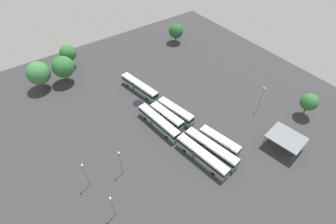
{
  "coord_description": "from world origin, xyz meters",
  "views": [
    {
      "loc": [
        42.8,
        -30.54,
        55.54
      ],
      "look_at": [
        -1.82,
        1.59,
        1.56
      ],
      "focal_mm": 27.46,
      "sensor_mm": 36.0,
      "label": 1
    }
  ],
  "objects_px": {
    "bus_row0_slot2": "(139,87)",
    "bus_row2_slot2": "(219,142)",
    "maintenance_shelter": "(287,138)",
    "tree_south_edge": "(38,73)",
    "bus_row1_slot2": "(175,112)",
    "lamp_post_by_building": "(261,98)",
    "lamp_post_mid_lot": "(121,162)",
    "bus_row2_slot1": "(211,148)",
    "tree_west_edge": "(176,31)",
    "bus_row1_slot0": "(159,122)",
    "bus_row2_slot0": "(202,156)",
    "tree_northeast": "(63,67)",
    "lamp_post_near_entrance": "(113,206)",
    "tree_east_edge": "(68,53)",
    "lamp_post_far_corner": "(86,174)",
    "tree_northwest": "(309,102)",
    "bus_row1_slot1": "(167,116)"
  },
  "relations": [
    {
      "from": "lamp_post_far_corner",
      "to": "tree_south_edge",
      "type": "distance_m",
      "value": 43.62
    },
    {
      "from": "bus_row0_slot2",
      "to": "bus_row2_slot0",
      "type": "distance_m",
      "value": 33.1
    },
    {
      "from": "bus_row2_slot1",
      "to": "maintenance_shelter",
      "type": "xyz_separation_m",
      "value": [
        9.99,
        17.14,
        2.03
      ]
    },
    {
      "from": "lamp_post_near_entrance",
      "to": "lamp_post_mid_lot",
      "type": "relative_size",
      "value": 0.91
    },
    {
      "from": "bus_row2_slot2",
      "to": "lamp_post_near_entrance",
      "type": "xyz_separation_m",
      "value": [
        0.63,
        -31.59,
        2.32
      ]
    },
    {
      "from": "bus_row0_slot2",
      "to": "bus_row2_slot1",
      "type": "relative_size",
      "value": 1.0
    },
    {
      "from": "bus_row2_slot0",
      "to": "tree_west_edge",
      "type": "height_order",
      "value": "tree_west_edge"
    },
    {
      "from": "bus_row0_slot2",
      "to": "lamp_post_near_entrance",
      "type": "xyz_separation_m",
      "value": [
        32.93,
        -26.23,
        2.32
      ]
    },
    {
      "from": "bus_row1_slot0",
      "to": "lamp_post_mid_lot",
      "type": "distance_m",
      "value": 17.85
    },
    {
      "from": "tree_northeast",
      "to": "tree_northwest",
      "type": "height_order",
      "value": "tree_northeast"
    },
    {
      "from": "bus_row0_slot2",
      "to": "lamp_post_by_building",
      "type": "xyz_separation_m",
      "value": [
        28.91,
        25.2,
        2.86
      ]
    },
    {
      "from": "bus_row0_slot2",
      "to": "lamp_post_far_corner",
      "type": "relative_size",
      "value": 1.85
    },
    {
      "from": "lamp_post_near_entrance",
      "to": "tree_south_edge",
      "type": "height_order",
      "value": "tree_south_edge"
    },
    {
      "from": "bus_row0_slot2",
      "to": "bus_row2_slot2",
      "type": "height_order",
      "value": "same"
    },
    {
      "from": "bus_row0_slot2",
      "to": "tree_west_edge",
      "type": "relative_size",
      "value": 1.98
    },
    {
      "from": "bus_row0_slot2",
      "to": "lamp_post_near_entrance",
      "type": "relative_size",
      "value": 2.09
    },
    {
      "from": "bus_row0_slot2",
      "to": "bus_row2_slot2",
      "type": "bearing_deg",
      "value": 9.42
    },
    {
      "from": "bus_row2_slot1",
      "to": "bus_row2_slot2",
      "type": "xyz_separation_m",
      "value": [
        -0.32,
        3.37,
        -0.0
      ]
    },
    {
      "from": "bus_row0_slot2",
      "to": "bus_row2_slot0",
      "type": "xyz_separation_m",
      "value": [
        33.06,
        -1.59,
        0.0
      ]
    },
    {
      "from": "bus_row2_slot2",
      "to": "lamp_post_by_building",
      "type": "distance_m",
      "value": 20.33
    },
    {
      "from": "lamp_post_far_corner",
      "to": "tree_northeast",
      "type": "distance_m",
      "value": 43.46
    },
    {
      "from": "maintenance_shelter",
      "to": "tree_northwest",
      "type": "distance_m",
      "value": 15.97
    },
    {
      "from": "bus_row2_slot1",
      "to": "lamp_post_mid_lot",
      "type": "xyz_separation_m",
      "value": [
        -8.08,
        -21.74,
        2.7
      ]
    },
    {
      "from": "bus_row1_slot0",
      "to": "bus_row1_slot2",
      "type": "xyz_separation_m",
      "value": [
        -0.65,
        6.56,
        -0.0
      ]
    },
    {
      "from": "lamp_post_near_entrance",
      "to": "bus_row1_slot2",
      "type": "bearing_deg",
      "value": 119.96
    },
    {
      "from": "tree_east_edge",
      "to": "tree_south_edge",
      "type": "height_order",
      "value": "tree_south_edge"
    },
    {
      "from": "lamp_post_by_building",
      "to": "tree_east_edge",
      "type": "height_order",
      "value": "tree_east_edge"
    },
    {
      "from": "maintenance_shelter",
      "to": "bus_row0_slot2",
      "type": "bearing_deg",
      "value": -155.84
    },
    {
      "from": "bus_row0_slot2",
      "to": "bus_row1_slot2",
      "type": "distance_m",
      "value": 16.48
    },
    {
      "from": "tree_south_edge",
      "to": "bus_row2_slot1",
      "type": "bearing_deg",
      "value": 27.26
    },
    {
      "from": "tree_west_edge",
      "to": "tree_south_edge",
      "type": "relative_size",
      "value": 0.8
    },
    {
      "from": "bus_row2_slot0",
      "to": "tree_northeast",
      "type": "xyz_separation_m",
      "value": [
        -52.32,
        -16.04,
        4.35
      ]
    },
    {
      "from": "bus_row1_slot0",
      "to": "lamp_post_by_building",
      "type": "height_order",
      "value": "lamp_post_by_building"
    },
    {
      "from": "bus_row1_slot1",
      "to": "bus_row2_slot2",
      "type": "distance_m",
      "value": 16.98
    },
    {
      "from": "bus_row1_slot0",
      "to": "bus_row2_slot0",
      "type": "height_order",
      "value": "same"
    },
    {
      "from": "bus_row2_slot2",
      "to": "lamp_post_mid_lot",
      "type": "bearing_deg",
      "value": -107.16
    },
    {
      "from": "bus_row2_slot1",
      "to": "lamp_post_near_entrance",
      "type": "xyz_separation_m",
      "value": [
        0.3,
        -28.21,
        2.32
      ]
    },
    {
      "from": "maintenance_shelter",
      "to": "tree_south_edge",
      "type": "xyz_separation_m",
      "value": [
        -63.18,
        -44.54,
        2.29
      ]
    },
    {
      "from": "lamp_post_mid_lot",
      "to": "tree_west_edge",
      "type": "height_order",
      "value": "lamp_post_mid_lot"
    },
    {
      "from": "bus_row1_slot2",
      "to": "tree_east_edge",
      "type": "bearing_deg",
      "value": -160.27
    },
    {
      "from": "bus_row1_slot1",
      "to": "tree_east_edge",
      "type": "distance_m",
      "value": 46.02
    },
    {
      "from": "tree_east_edge",
      "to": "lamp_post_mid_lot",
      "type": "bearing_deg",
      "value": -7.29
    },
    {
      "from": "bus_row0_slot2",
      "to": "lamp_post_by_building",
      "type": "bearing_deg",
      "value": 41.07
    },
    {
      "from": "bus_row1_slot2",
      "to": "bus_row2_slot2",
      "type": "height_order",
      "value": "same"
    },
    {
      "from": "bus_row2_slot2",
      "to": "tree_northwest",
      "type": "xyz_separation_m",
      "value": [
        6.33,
        29.16,
        3.46
      ]
    },
    {
      "from": "bus_row1_slot2",
      "to": "lamp_post_by_building",
      "type": "height_order",
      "value": "lamp_post_by_building"
    },
    {
      "from": "bus_row2_slot0",
      "to": "lamp_post_near_entrance",
      "type": "distance_m",
      "value": 24.75
    },
    {
      "from": "lamp_post_mid_lot",
      "to": "lamp_post_near_entrance",
      "type": "bearing_deg",
      "value": -37.71
    },
    {
      "from": "bus_row1_slot2",
      "to": "lamp_post_near_entrance",
      "type": "height_order",
      "value": "lamp_post_near_entrance"
    },
    {
      "from": "maintenance_shelter",
      "to": "lamp_post_mid_lot",
      "type": "xyz_separation_m",
      "value": [
        -18.07,
        -38.87,
        0.68
      ]
    }
  ]
}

